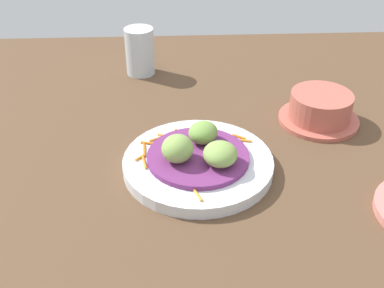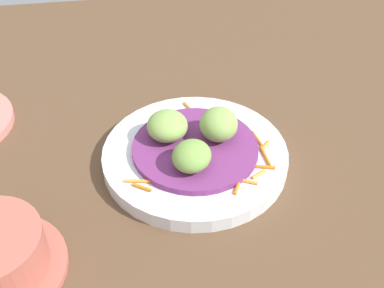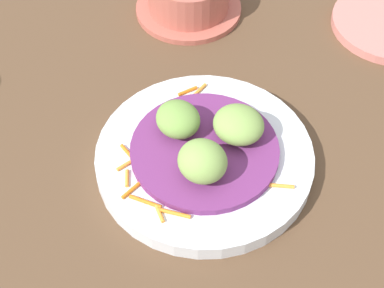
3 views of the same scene
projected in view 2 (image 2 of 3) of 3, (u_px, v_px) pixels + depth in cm
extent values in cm
cube|color=brown|center=(199.00, 184.00, 64.11)|extent=(110.00, 110.00, 2.00)
cylinder|color=silver|center=(192.00, 157.00, 65.09)|extent=(23.90, 23.90, 1.96)
cylinder|color=#702D6B|center=(193.00, 148.00, 64.17)|extent=(16.18, 16.18, 0.85)
cylinder|color=orange|center=(262.00, 167.00, 61.91)|extent=(3.16, 1.25, 0.40)
cylinder|color=orange|center=(265.00, 156.00, 63.44)|extent=(0.65, 3.56, 0.40)
cylinder|color=orange|center=(258.00, 140.00, 65.83)|extent=(1.05, 3.53, 0.40)
cylinder|color=orange|center=(191.00, 109.00, 70.91)|extent=(1.70, 3.63, 0.40)
cylinder|color=orange|center=(266.00, 145.00, 65.00)|extent=(1.69, 1.80, 0.40)
cylinder|color=orange|center=(258.00, 174.00, 60.88)|extent=(2.00, 1.38, 0.40)
cylinder|color=orange|center=(246.00, 181.00, 60.01)|extent=(2.78, 1.61, 0.40)
cylinder|color=orange|center=(237.00, 187.00, 59.19)|extent=(1.37, 2.21, 0.40)
cylinder|color=orange|center=(142.00, 187.00, 59.20)|extent=(2.29, 1.71, 0.40)
cylinder|color=orange|center=(137.00, 181.00, 60.00)|extent=(3.04, 0.97, 0.40)
ellipsoid|color=#84A851|center=(167.00, 126.00, 64.30)|extent=(5.77, 6.06, 3.39)
ellipsoid|color=#759E47|center=(192.00, 156.00, 59.93)|extent=(6.63, 6.80, 3.35)
ellipsoid|color=#84A851|center=(219.00, 124.00, 63.91)|extent=(5.85, 6.09, 4.18)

